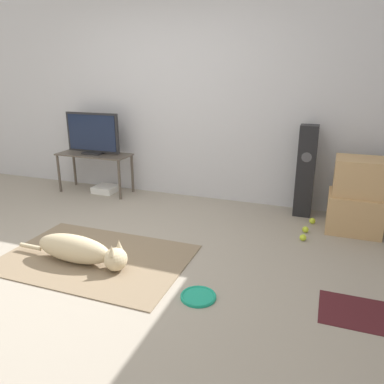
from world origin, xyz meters
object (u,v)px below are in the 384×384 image
(tv, at_px, (93,134))
(frisbee, at_px, (198,296))
(cardboard_box_upper, at_px, (359,176))
(tennis_ball_near_speaker, at_px, (303,238))
(floor_speaker, at_px, (306,171))
(tennis_ball_by_boxes, at_px, (305,229))
(tennis_ball_loose_on_carpet, at_px, (312,221))
(dog, at_px, (81,250))
(tv_stand, at_px, (94,159))
(cardboard_box_lower, at_px, (354,212))
(game_console, at_px, (106,189))

(tv, bearing_deg, frisbee, -41.77)
(cardboard_box_upper, relative_size, tennis_ball_near_speaker, 7.26)
(floor_speaker, distance_m, tennis_ball_by_boxes, 0.73)
(tv, bearing_deg, tennis_ball_loose_on_carpet, -3.41)
(tv, bearing_deg, dog, -59.80)
(floor_speaker, xyz_separation_m, tv_stand, (-2.77, -0.09, -0.06))
(frisbee, xyz_separation_m, tv_stand, (-2.19, 1.95, 0.45))
(tennis_ball_by_boxes, bearing_deg, frisbee, -113.64)
(cardboard_box_lower, xyz_separation_m, tv, (-3.31, 0.21, 0.61))
(cardboard_box_lower, bearing_deg, floor_speaker, 151.78)
(cardboard_box_upper, relative_size, tv, 0.61)
(frisbee, bearing_deg, tennis_ball_loose_on_carpet, 68.14)
(dog, xyz_separation_m, tennis_ball_by_boxes, (1.79, 1.38, -0.10))
(cardboard_box_lower, relative_size, tennis_ball_loose_on_carpet, 8.15)
(floor_speaker, distance_m, tennis_ball_loose_on_carpet, 0.57)
(tv_stand, distance_m, game_console, 0.44)
(tennis_ball_near_speaker, distance_m, game_console, 2.80)
(tennis_ball_near_speaker, height_order, game_console, game_console)
(frisbee, relative_size, floor_speaker, 0.26)
(floor_speaker, xyz_separation_m, tv, (-2.77, -0.08, 0.29))
(tennis_ball_loose_on_carpet, distance_m, game_console, 2.78)
(cardboard_box_lower, distance_m, tennis_ball_by_boxes, 0.54)
(tennis_ball_near_speaker, bearing_deg, game_console, 165.91)
(frisbee, relative_size, game_console, 0.90)
(cardboard_box_upper, distance_m, tv, 3.33)
(tv_stand, bearing_deg, floor_speaker, 1.77)
(floor_speaker, relative_size, game_console, 3.51)
(frisbee, height_order, cardboard_box_lower, cardboard_box_lower)
(dog, height_order, cardboard_box_upper, cardboard_box_upper)
(tv_stand, xyz_separation_m, tennis_ball_by_boxes, (2.85, -0.44, -0.43))
(tv, bearing_deg, tv_stand, -90.00)
(frisbee, distance_m, floor_speaker, 2.18)
(frisbee, relative_size, cardboard_box_lower, 0.50)
(tv_stand, bearing_deg, tennis_ball_loose_on_carpet, -3.36)
(tennis_ball_by_boxes, relative_size, game_console, 0.22)
(tennis_ball_near_speaker, bearing_deg, cardboard_box_lower, 44.16)
(cardboard_box_lower, relative_size, tennis_ball_by_boxes, 8.15)
(cardboard_box_lower, bearing_deg, tv_stand, 176.48)
(floor_speaker, xyz_separation_m, game_console, (-2.64, -0.06, -0.48))
(tv, bearing_deg, tennis_ball_by_boxes, -8.87)
(tennis_ball_by_boxes, bearing_deg, floor_speaker, 98.54)
(dog, distance_m, tv, 2.21)
(dog, distance_m, floor_speaker, 2.59)
(tennis_ball_by_boxes, xyz_separation_m, tennis_ball_loose_on_carpet, (0.05, 0.27, 0.00))
(dog, height_order, tennis_ball_loose_on_carpet, dog)
(tv, distance_m, tennis_ball_by_boxes, 2.99)
(dog, distance_m, tv_stand, 2.13)
(cardboard_box_upper, xyz_separation_m, tennis_ball_loose_on_carpet, (-0.41, 0.02, -0.55))
(cardboard_box_upper, distance_m, floor_speaker, 0.61)
(tv_stand, distance_m, tennis_ball_by_boxes, 2.92)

